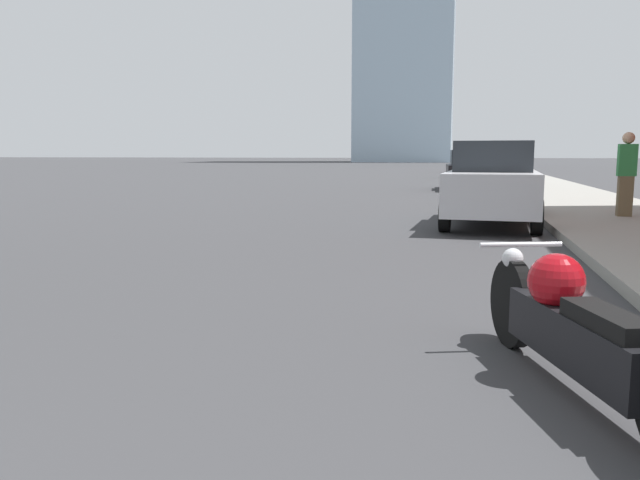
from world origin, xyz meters
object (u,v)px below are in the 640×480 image
parked_car_black (470,170)px  pedestrian (626,173)px  parked_car_silver (492,184)px  motorcycle (573,327)px  parked_car_red (467,162)px  parked_car_green (470,164)px

parked_car_black → pedestrian: pedestrian is taller
parked_car_silver → parked_car_black: parked_car_silver is taller
motorcycle → parked_car_silver: (-0.06, 9.26, 0.44)m
motorcycle → parked_car_red: 46.82m
parked_car_black → pedestrian: 12.22m
parked_car_silver → parked_car_black: 12.91m
motorcycle → pedestrian: 10.70m
parked_car_green → parked_car_red: bearing=95.6°
parked_car_silver → pedestrian: 2.98m
pedestrian → parked_car_red: bearing=94.6°
motorcycle → parked_car_green: 34.59m
parked_car_black → parked_car_green: bearing=86.6°
parked_car_silver → parked_car_red: parked_car_silver is taller
parked_car_red → pedestrian: bearing=-80.9°
motorcycle → parked_car_green: bearing=72.7°
parked_car_red → motorcycle: bearing=-85.2°
motorcycle → parked_car_green: (-0.12, 34.59, 0.41)m
motorcycle → parked_car_black: 22.17m
parked_car_silver → pedestrian: bearing=24.5°
parked_car_black → parked_car_green: size_ratio=0.98×
motorcycle → parked_car_red: (-0.22, 46.82, 0.36)m
motorcycle → parked_car_red: bearing=72.7°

